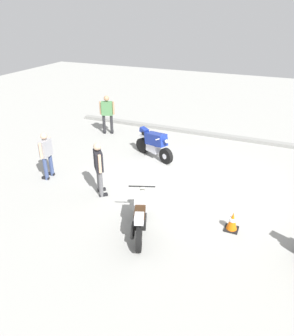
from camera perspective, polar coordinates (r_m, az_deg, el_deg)
The scene contains 8 objects.
ground_plane at distance 10.83m, azimuth 7.60°, elevation -2.72°, with size 40.00×40.00×0.00m, color #9E9E99.
curb_edge at distance 14.89m, azimuth 12.62°, elevation 5.63°, with size 14.00×0.30×0.15m, color gray.
motorcycle_silver_cruiser at distance 8.31m, azimuth -1.11°, elevation -8.27°, with size 0.92×2.00×1.09m.
motorcycle_blue_sportbike at distance 12.32m, azimuth 1.31°, elevation 4.38°, with size 1.83×1.08×1.14m.
person_in_gray_shirt at distance 11.23m, azimuth -17.42°, elevation 2.57°, with size 0.33×0.64×1.62m.
person_in_black_shirt at distance 9.81m, azimuth -8.55°, elevation 0.44°, with size 0.53×0.57×1.72m.
person_in_green_shirt at distance 14.81m, azimuth -7.07°, elevation 9.82°, with size 0.66×0.45×1.76m.
traffic_cone at distance 8.81m, azimuth 14.89°, elevation -9.11°, with size 0.36×0.36×0.53m.
Camera 1 is at (2.35, -9.15, 5.29)m, focal length 34.41 mm.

